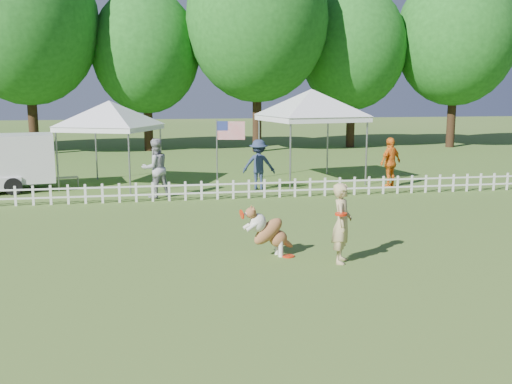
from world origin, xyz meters
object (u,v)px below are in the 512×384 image
at_px(handler, 342,223).
at_px(spectator_a, 155,168).
at_px(frisbee_on_turf, 288,256).
at_px(canopy_tent_left, 111,145).
at_px(spectator_b, 259,165).
at_px(flag_pole, 217,159).
at_px(canopy_tent_right, 311,137).
at_px(spectator_c, 390,162).
at_px(dog, 269,231).

relative_size(handler, spectator_a, 0.85).
bearing_deg(frisbee_on_turf, handler, -30.57).
xyz_separation_m(canopy_tent_left, spectator_b, (5.04, -1.49, -0.62)).
height_order(frisbee_on_turf, flag_pole, flag_pole).
bearing_deg(canopy_tent_right, spectator_b, -157.89).
bearing_deg(spectator_c, spectator_a, -26.47).
bearing_deg(spectator_a, canopy_tent_left, -82.76).
height_order(dog, canopy_tent_left, canopy_tent_left).
bearing_deg(spectator_c, canopy_tent_left, -41.29).
relative_size(handler, canopy_tent_right, 0.47).
height_order(frisbee_on_turf, canopy_tent_right, canopy_tent_right).
bearing_deg(dog, canopy_tent_right, 57.67).
xyz_separation_m(handler, canopy_tent_left, (-5.12, 10.20, 0.69)).
xyz_separation_m(frisbee_on_turf, spectator_b, (0.86, 8.15, 0.85)).
height_order(canopy_tent_left, flag_pole, canopy_tent_left).
relative_size(frisbee_on_turf, spectator_a, 0.14).
bearing_deg(spectator_b, flag_pole, 52.75).
bearing_deg(flag_pole, spectator_a, -179.01).
bearing_deg(dog, spectator_b, 68.97).
height_order(flag_pole, spectator_c, flag_pole).
xyz_separation_m(frisbee_on_turf, flag_pole, (-0.71, 6.95, 1.23)).
bearing_deg(canopy_tent_right, frisbee_on_turf, -118.55).
height_order(canopy_tent_right, spectator_a, canopy_tent_right).
xyz_separation_m(canopy_tent_right, spectator_a, (-5.75, -2.37, -0.74)).
distance_m(handler, frisbee_on_turf, 1.35).
bearing_deg(spectator_c, canopy_tent_right, -67.61).
distance_m(frisbee_on_turf, flag_pole, 7.09).
relative_size(handler, frisbee_on_turf, 6.13).
height_order(canopy_tent_left, spectator_c, canopy_tent_left).
xyz_separation_m(dog, flag_pole, (-0.32, 6.88, 0.70)).
xyz_separation_m(handler, spectator_c, (4.55, 8.32, 0.09)).
bearing_deg(dog, spectator_c, 40.36).
distance_m(spectator_a, spectator_b, 3.64).
distance_m(dog, canopy_tent_left, 10.34).
height_order(spectator_a, spectator_b, spectator_a).
xyz_separation_m(handler, canopy_tent_right, (2.15, 10.15, 0.88)).
bearing_deg(spectator_c, spectator_b, -35.10).
relative_size(frisbee_on_turf, canopy_tent_right, 0.08).
relative_size(handler, spectator_c, 0.90).
bearing_deg(frisbee_on_turf, spectator_c, 54.70).
distance_m(handler, spectator_c, 9.48).
distance_m(dog, canopy_tent_right, 10.21).
bearing_deg(canopy_tent_left, spectator_b, 6.78).
bearing_deg(dog, handler, -37.18).
bearing_deg(handler, canopy_tent_left, 50.11).
distance_m(handler, flag_pole, 7.70).
distance_m(dog, spectator_a, 7.51).
bearing_deg(handler, frisbee_on_turf, 82.88).
relative_size(frisbee_on_turf, flag_pole, 0.10).
xyz_separation_m(dog, canopy_tent_right, (3.49, 9.53, 1.14)).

